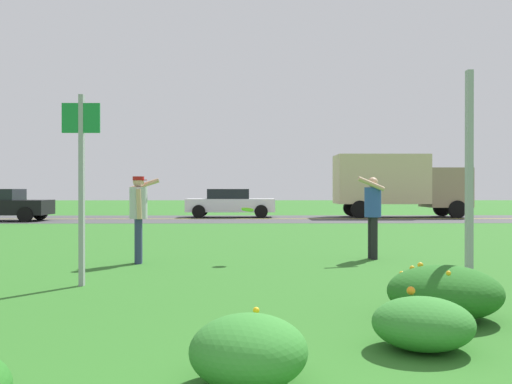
# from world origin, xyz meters

# --- Properties ---
(ground_plane) EXTENTS (120.00, 120.00, 0.00)m
(ground_plane) POSITION_xyz_m (0.00, 12.94, 0.00)
(ground_plane) COLOR #2D6B23
(highway_strip) EXTENTS (120.00, 7.27, 0.01)m
(highway_strip) POSITION_xyz_m (0.00, 25.89, 0.00)
(highway_strip) COLOR #424244
(highway_strip) RESTS_ON ground
(highway_center_stripe) EXTENTS (120.00, 0.16, 0.00)m
(highway_center_stripe) POSITION_xyz_m (0.00, 25.89, 0.01)
(highway_center_stripe) COLOR yellow
(highway_center_stripe) RESTS_ON ground
(daylily_clump_near_camera) EXTENTS (0.90, 0.88, 0.52)m
(daylily_clump_near_camera) POSITION_xyz_m (1.26, 3.59, 0.23)
(daylily_clump_near_camera) COLOR #337F2D
(daylily_clump_near_camera) RESTS_ON ground
(daylily_clump_mid_right) EXTENTS (0.86, 0.91, 0.52)m
(daylily_clump_mid_right) POSITION_xyz_m (-0.30, 2.67, 0.26)
(daylily_clump_mid_right) COLOR #337F2D
(daylily_clump_mid_right) RESTS_ON ground
(daylily_clump_front_left) EXTENTS (1.25, 1.19, 0.61)m
(daylily_clump_front_left) POSITION_xyz_m (1.87, 4.77, 0.30)
(daylily_clump_front_left) COLOR #23661E
(daylily_clump_front_left) RESTS_ON ground
(sign_post_near_path) EXTENTS (0.56, 0.10, 2.83)m
(sign_post_near_path) POSITION_xyz_m (-2.77, 6.97, 1.71)
(sign_post_near_path) COLOR #93969B
(sign_post_near_path) RESTS_ON ground
(sign_post_by_roadside) EXTENTS (0.07, 0.10, 2.87)m
(sign_post_by_roadside) POSITION_xyz_m (2.39, 5.40, 1.44)
(sign_post_by_roadside) COLOR #93969B
(sign_post_by_roadside) RESTS_ON ground
(person_thrower_red_cap_gray_shirt) EXTENTS (0.58, 0.54, 1.68)m
(person_thrower_red_cap_gray_shirt) POSITION_xyz_m (-2.41, 9.51, 1.03)
(person_thrower_red_cap_gray_shirt) COLOR #B2B2B7
(person_thrower_red_cap_gray_shirt) RESTS_ON ground
(person_catcher_blue_shirt) EXTENTS (0.57, 0.53, 1.69)m
(person_catcher_blue_shirt) POSITION_xyz_m (2.25, 10.12, 1.01)
(person_catcher_blue_shirt) COLOR #2D4C9E
(person_catcher_blue_shirt) RESTS_ON ground
(frisbee_lime) EXTENTS (0.26, 0.25, 0.11)m
(frisbee_lime) POSITION_xyz_m (-0.31, 9.66, 1.03)
(frisbee_lime) COLOR #8CD133
(car_white_center_left) EXTENTS (4.50, 2.00, 1.45)m
(car_white_center_left) POSITION_xyz_m (-1.23, 27.52, 0.74)
(car_white_center_left) COLOR silver
(car_white_center_left) RESTS_ON ground
(box_truck_tan) EXTENTS (6.70, 2.46, 3.20)m
(box_truck_tan) POSITION_xyz_m (7.42, 27.52, 1.80)
(box_truck_tan) COLOR #937F60
(box_truck_tan) RESTS_ON ground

